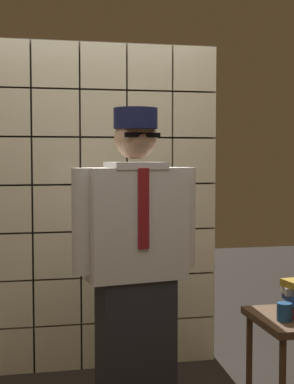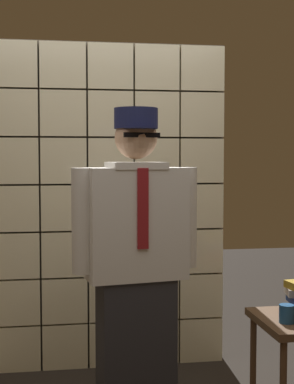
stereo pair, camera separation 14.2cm
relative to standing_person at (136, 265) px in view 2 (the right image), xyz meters
name	(u,v)px [view 2 (the right image)]	position (x,y,z in m)	size (l,w,h in m)	color
glass_block_wall	(111,207)	(-0.04, 0.99, 0.22)	(1.60, 0.10, 2.23)	beige
standing_person	(136,265)	(0.00, 0.00, 0.00)	(0.67, 0.32, 1.68)	#28282D
coffee_mug	(287,314)	(0.78, -0.10, -0.26)	(0.13, 0.08, 0.09)	navy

